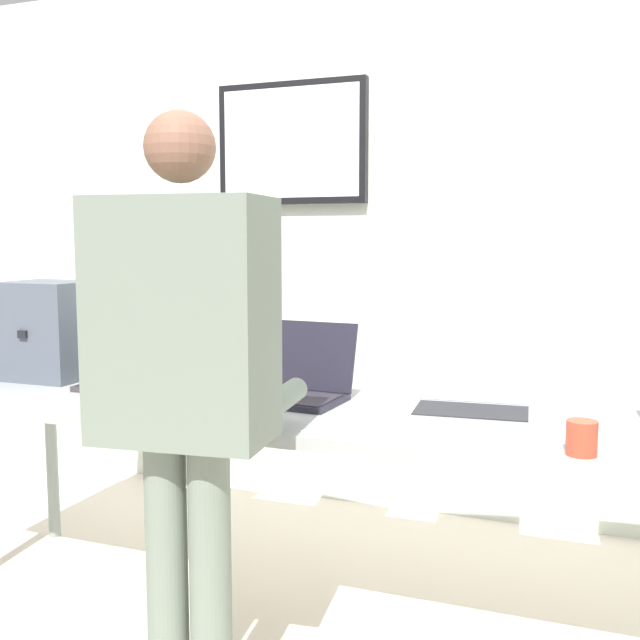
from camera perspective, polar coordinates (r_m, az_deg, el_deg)
name	(u,v)px	position (r m, az deg, el deg)	size (l,w,h in m)	color
ground	(316,622)	(2.73, -0.29, -22.39)	(8.00, 8.00, 0.04)	beige
back_wall	(400,238)	(3.47, 6.18, 6.37)	(8.00, 0.11, 2.57)	silver
workbench	(316,423)	(2.47, -0.30, -7.98)	(2.84, 0.70, 0.73)	#A6A9A8
equipment_box	(50,330)	(3.16, -20.19, -0.72)	(0.34, 0.31, 0.39)	#525A67
laptop_station_0	(135,371)	(2.90, -14.11, -3.85)	(0.33, 0.30, 0.26)	#3C3638
laptop_station_1	(296,382)	(2.59, -1.89, -4.81)	(0.39, 0.35, 0.26)	#22202D
laptop_station_2	(473,394)	(2.44, 11.78, -5.63)	(0.40, 0.35, 0.26)	#ADB2B5
person	(186,365)	(1.91, -10.35, -3.47)	(0.48, 0.62, 1.60)	gray
coffee_mug	(582,438)	(2.05, 19.62, -8.60)	(0.08, 0.08, 0.09)	#C9482E
paper_sheet	(357,426)	(2.24, 2.88, -8.17)	(0.27, 0.34, 0.00)	white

